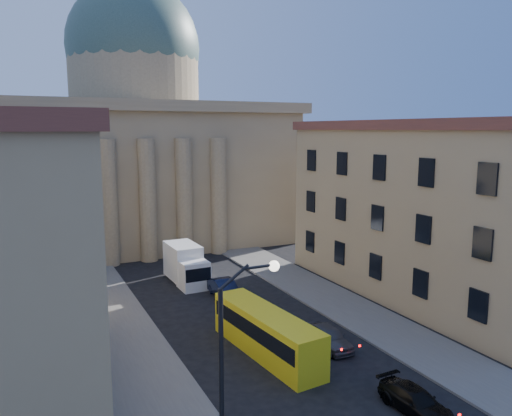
{
  "coord_description": "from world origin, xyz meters",
  "views": [
    {
      "loc": [
        -14.14,
        -9.0,
        14.0
      ],
      "look_at": [
        -0.09,
        20.33,
        8.82
      ],
      "focal_mm": 35.0,
      "sensor_mm": 36.0,
      "label": 1
    }
  ],
  "objects": [
    {
      "name": "city_bus",
      "position": [
        -0.8,
        17.35,
        1.48
      ],
      "size": [
        3.17,
        9.96,
        2.76
      ],
      "rotation": [
        0.0,
        0.0,
        0.1
      ],
      "color": "yellow",
      "rests_on": "ground"
    },
    {
      "name": "sidewalk_left",
      "position": [
        -8.5,
        18.0,
        0.07
      ],
      "size": [
        5.0,
        60.0,
        0.15
      ],
      "primitive_type": "cube",
      "color": "#595651",
      "rests_on": "ground"
    },
    {
      "name": "car_right_far",
      "position": [
        3.27,
        16.46,
        0.71
      ],
      "size": [
        1.82,
        4.21,
        1.41
      ],
      "primitive_type": "imported",
      "rotation": [
        0.0,
        0.0,
        -0.04
      ],
      "color": "#454549",
      "rests_on": "ground"
    },
    {
      "name": "church",
      "position": [
        0.0,
        55.47,
        11.88
      ],
      "size": [
        68.02,
        28.76,
        36.6
      ],
      "color": "#816D4F",
      "rests_on": "ground"
    },
    {
      "name": "car_right_distant",
      "position": [
        0.8,
        28.25,
        0.76
      ],
      "size": [
        1.7,
        4.67,
        1.53
      ],
      "primitive_type": "imported",
      "rotation": [
        0.0,
        0.0,
        -0.02
      ],
      "color": "black",
      "rests_on": "ground"
    },
    {
      "name": "sidewalk_right",
      "position": [
        8.5,
        18.0,
        0.07
      ],
      "size": [
        5.0,
        60.0,
        0.15
      ],
      "primitive_type": "cube",
      "color": "#595651",
      "rests_on": "ground"
    },
    {
      "name": "box_truck",
      "position": [
        -0.8,
        33.68,
        1.63
      ],
      "size": [
        2.61,
        6.33,
        3.44
      ],
      "rotation": [
        0.0,
        0.0,
        0.03
      ],
      "color": "white",
      "rests_on": "ground"
    },
    {
      "name": "street_lamp",
      "position": [
        -6.97,
        8.0,
        5.29
      ],
      "size": [
        2.62,
        0.44,
        8.83
      ],
      "color": "black",
      "rests_on": "ground"
    },
    {
      "name": "building_right",
      "position": [
        17.0,
        22.0,
        7.42
      ],
      "size": [
        11.6,
        26.6,
        14.7
      ],
      "color": "tan",
      "rests_on": "ground"
    },
    {
      "name": "car_right_mid",
      "position": [
        2.92,
        8.26,
        0.62
      ],
      "size": [
        1.88,
        4.32,
        1.24
      ],
      "primitive_type": "imported",
      "rotation": [
        0.0,
        0.0,
        0.03
      ],
      "color": "black",
      "rests_on": "ground"
    }
  ]
}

